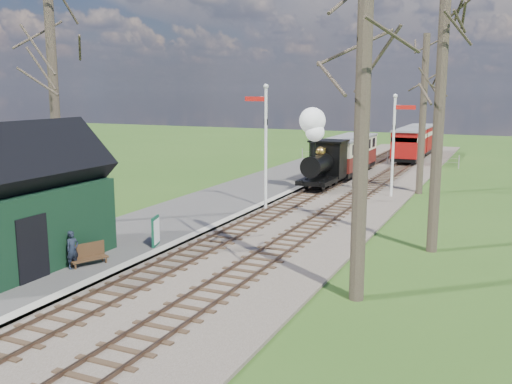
% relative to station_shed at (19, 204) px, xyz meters
% --- Properties ---
extents(ground, '(140.00, 140.00, 0.00)m').
position_rel_station_shed_xyz_m(ground, '(4.30, -4.00, -2.27)').
color(ground, '#30541A').
rests_on(ground, ground).
extents(distant_hills, '(114.40, 48.00, 22.02)m').
position_rel_station_shed_xyz_m(distant_hills, '(5.70, 60.38, -18.47)').
color(distant_hills, '#385B23').
rests_on(distant_hills, ground).
extents(ballast_bed, '(8.00, 60.00, 0.10)m').
position_rel_station_shed_xyz_m(ballast_bed, '(5.60, 18.00, -2.22)').
color(ballast_bed, brown).
rests_on(ballast_bed, ground).
extents(track_near, '(1.60, 60.00, 0.15)m').
position_rel_station_shed_xyz_m(track_near, '(4.30, 18.00, -2.17)').
color(track_near, brown).
rests_on(track_near, ground).
extents(track_far, '(1.60, 60.00, 0.15)m').
position_rel_station_shed_xyz_m(track_far, '(6.90, 18.00, -2.17)').
color(track_far, brown).
rests_on(track_far, ground).
extents(platform, '(5.00, 44.00, 0.20)m').
position_rel_station_shed_xyz_m(platform, '(0.80, 10.00, -2.17)').
color(platform, '#474442').
rests_on(platform, ground).
extents(coping_strip, '(0.40, 44.00, 0.21)m').
position_rel_station_shed_xyz_m(coping_strip, '(3.10, 10.00, -2.16)').
color(coping_strip, '#B2AD9E').
rests_on(coping_strip, ground).
extents(station_shed, '(3.25, 6.30, 4.78)m').
position_rel_station_shed_xyz_m(station_shed, '(0.00, 0.00, 0.00)').
color(station_shed, black).
rests_on(station_shed, platform).
extents(semaphore_near, '(1.22, 0.24, 6.22)m').
position_rel_station_shed_xyz_m(semaphore_near, '(3.53, 12.00, 1.35)').
color(semaphore_near, silver).
rests_on(semaphore_near, ground).
extents(semaphore_far, '(1.22, 0.24, 5.72)m').
position_rel_station_shed_xyz_m(semaphore_far, '(8.67, 18.00, 1.08)').
color(semaphore_far, silver).
rests_on(semaphore_far, ground).
extents(bare_trees, '(15.51, 22.39, 12.00)m').
position_rel_station_shed_xyz_m(bare_trees, '(5.63, 6.10, 2.94)').
color(bare_trees, '#382D23').
rests_on(bare_trees, ground).
extents(fence_line, '(12.60, 0.08, 1.00)m').
position_rel_station_shed_xyz_m(fence_line, '(4.60, 32.00, -1.72)').
color(fence_line, slate).
rests_on(fence_line, ground).
extents(locomotive, '(1.91, 4.45, 4.76)m').
position_rel_station_shed_xyz_m(locomotive, '(4.29, 18.70, -0.08)').
color(locomotive, black).
rests_on(locomotive, ground).
extents(coach, '(2.22, 7.62, 2.34)m').
position_rel_station_shed_xyz_m(coach, '(4.30, 24.77, -0.67)').
color(coach, black).
rests_on(coach, ground).
extents(red_carriage_a, '(2.12, 5.24, 2.23)m').
position_rel_station_shed_xyz_m(red_carriage_a, '(6.90, 33.48, -0.74)').
color(red_carriage_a, black).
rests_on(red_carriage_a, ground).
extents(red_carriage_b, '(2.12, 5.24, 2.23)m').
position_rel_station_shed_xyz_m(red_carriage_b, '(6.90, 38.98, -0.74)').
color(red_carriage_b, black).
rests_on(red_carriage_b, ground).
extents(sign_board, '(0.31, 0.75, 1.11)m').
position_rel_station_shed_xyz_m(sign_board, '(2.68, 3.81, -1.51)').
color(sign_board, '#0F482F').
rests_on(sign_board, platform).
extents(bench, '(0.86, 1.30, 0.72)m').
position_rel_station_shed_xyz_m(bench, '(1.93, 0.92, -1.73)').
color(bench, '#412A17').
rests_on(bench, platform).
extents(person, '(0.38, 0.51, 1.25)m').
position_rel_station_shed_xyz_m(person, '(1.77, 0.41, -1.44)').
color(person, black).
rests_on(person, platform).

